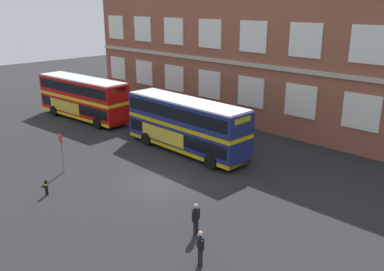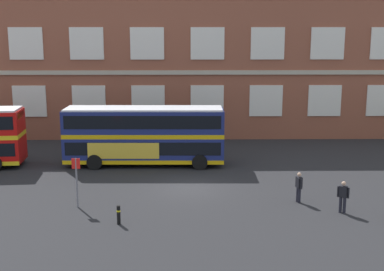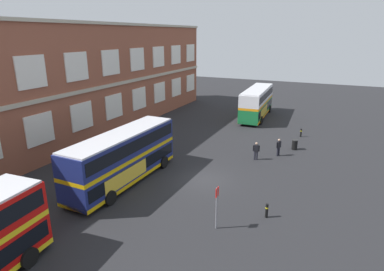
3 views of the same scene
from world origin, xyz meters
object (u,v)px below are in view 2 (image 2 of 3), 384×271
at_px(second_passenger, 343,196).
at_px(bus_stand_flag, 77,178).
at_px(waiting_passenger, 299,186).
at_px(double_decker_middle, 144,135).
at_px(safety_bollard_east, 119,215).

bearing_deg(second_passenger, bus_stand_flag, 175.73).
height_order(waiting_passenger, bus_stand_flag, bus_stand_flag).
relative_size(double_decker_middle, second_passenger, 6.49).
distance_m(second_passenger, bus_stand_flag, 13.95).
distance_m(double_decker_middle, safety_bollard_east, 11.41).
bearing_deg(safety_bollard_east, double_decker_middle, 87.93).
xyz_separation_m(second_passenger, bus_stand_flag, (-13.90, 1.04, 0.70)).
height_order(second_passenger, safety_bollard_east, second_passenger).
bearing_deg(waiting_passenger, double_decker_middle, 138.00).
height_order(double_decker_middle, bus_stand_flag, double_decker_middle).
bearing_deg(safety_bollard_east, bus_stand_flag, 135.42).
distance_m(double_decker_middle, waiting_passenger, 12.26).
bearing_deg(second_passenger, safety_bollard_east, -172.82).
height_order(waiting_passenger, safety_bollard_east, waiting_passenger).
xyz_separation_m(waiting_passenger, second_passenger, (1.92, -1.69, 0.00)).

